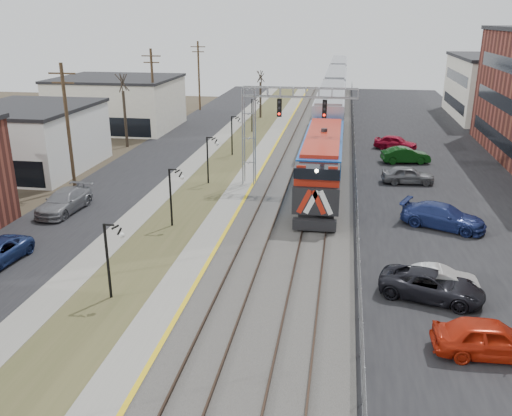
% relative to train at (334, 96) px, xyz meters
% --- Properties ---
extents(street_west, '(7.00, 120.00, 0.04)m').
position_rel_train_xyz_m(street_west, '(-17.00, -27.44, -2.90)').
color(street_west, black).
rests_on(street_west, ground).
extents(sidewalk, '(2.00, 120.00, 0.08)m').
position_rel_train_xyz_m(sidewalk, '(-12.50, -27.44, -2.88)').
color(sidewalk, gray).
rests_on(sidewalk, ground).
extents(grass_median, '(4.00, 120.00, 0.06)m').
position_rel_train_xyz_m(grass_median, '(-9.50, -27.44, -2.89)').
color(grass_median, '#464826').
rests_on(grass_median, ground).
extents(platform, '(2.00, 120.00, 0.24)m').
position_rel_train_xyz_m(platform, '(-6.50, -27.44, -2.80)').
color(platform, gray).
rests_on(platform, ground).
extents(ballast_bed, '(8.00, 120.00, 0.20)m').
position_rel_train_xyz_m(ballast_bed, '(-1.50, -27.44, -2.82)').
color(ballast_bed, '#595651').
rests_on(ballast_bed, ground).
extents(parking_lot, '(16.00, 120.00, 0.04)m').
position_rel_train_xyz_m(parking_lot, '(10.50, -27.44, -2.90)').
color(parking_lot, black).
rests_on(parking_lot, ground).
extents(platform_edge, '(0.24, 120.00, 0.01)m').
position_rel_train_xyz_m(platform_edge, '(-5.62, -27.44, -2.67)').
color(platform_edge, gold).
rests_on(platform_edge, platform).
extents(track_near, '(1.58, 120.00, 0.15)m').
position_rel_train_xyz_m(track_near, '(-3.50, -27.44, -2.64)').
color(track_near, '#2D2119').
rests_on(track_near, ballast_bed).
extents(track_far, '(1.58, 120.00, 0.15)m').
position_rel_train_xyz_m(track_far, '(-0.00, -27.44, -2.64)').
color(track_far, '#2D2119').
rests_on(track_far, ballast_bed).
extents(train, '(3.00, 85.85, 5.33)m').
position_rel_train_xyz_m(train, '(0.00, 0.00, 0.00)').
color(train, '#144CA8').
rests_on(train, ground).
extents(signal_gantry, '(9.00, 1.07, 8.15)m').
position_rel_train_xyz_m(signal_gantry, '(-4.28, -34.44, 2.67)').
color(signal_gantry, gray).
rests_on(signal_gantry, ground).
extents(lampposts, '(0.14, 62.14, 4.00)m').
position_rel_train_xyz_m(lampposts, '(-9.50, -44.15, -0.92)').
color(lampposts, black).
rests_on(lampposts, ground).
extents(utility_poles, '(0.28, 80.28, 10.00)m').
position_rel_train_xyz_m(utility_poles, '(-20.00, -37.44, 2.08)').
color(utility_poles, '#4C3823').
rests_on(utility_poles, ground).
extents(fence, '(0.04, 120.00, 1.60)m').
position_rel_train_xyz_m(fence, '(2.70, -27.44, -2.12)').
color(fence, gray).
rests_on(fence, ground).
extents(bare_trees, '(12.30, 42.30, 5.95)m').
position_rel_train_xyz_m(bare_trees, '(-18.16, -23.52, -0.22)').
color(bare_trees, '#382D23').
rests_on(bare_trees, ground).
extents(car_lot_a, '(4.71, 2.01, 1.59)m').
position_rel_train_xyz_m(car_lot_a, '(7.93, -56.55, -2.13)').
color(car_lot_a, '#B7240E').
rests_on(car_lot_a, ground).
extents(car_lot_b, '(3.88, 1.42, 1.27)m').
position_rel_train_xyz_m(car_lot_b, '(6.77, -51.06, -2.28)').
color(car_lot_b, silver).
rests_on(car_lot_b, ground).
extents(car_lot_c, '(5.50, 3.62, 1.40)m').
position_rel_train_xyz_m(car_lot_c, '(6.24, -51.92, -2.22)').
color(car_lot_c, black).
rests_on(car_lot_c, ground).
extents(car_lot_d, '(5.89, 4.17, 1.58)m').
position_rel_train_xyz_m(car_lot_d, '(8.34, -41.86, -2.13)').
color(car_lot_d, navy).
rests_on(car_lot_d, ground).
extents(car_lot_e, '(4.42, 2.01, 1.47)m').
position_rel_train_xyz_m(car_lot_e, '(7.07, -31.77, -2.18)').
color(car_lot_e, slate).
rests_on(car_lot_e, ground).
extents(car_lot_f, '(4.75, 2.35, 1.50)m').
position_rel_train_xyz_m(car_lot_f, '(7.52, -24.83, -2.17)').
color(car_lot_f, '#0B3A0E').
rests_on(car_lot_f, ground).
extents(car_street_b, '(2.51, 5.46, 1.55)m').
position_rel_train_xyz_m(car_street_b, '(-17.96, -42.96, -2.15)').
color(car_street_b, slate).
rests_on(car_street_b, ground).
extents(car_lot_g, '(4.77, 3.07, 1.51)m').
position_rel_train_xyz_m(car_lot_g, '(7.04, -19.27, -2.16)').
color(car_lot_g, '#A30C27').
rests_on(car_lot_g, ground).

